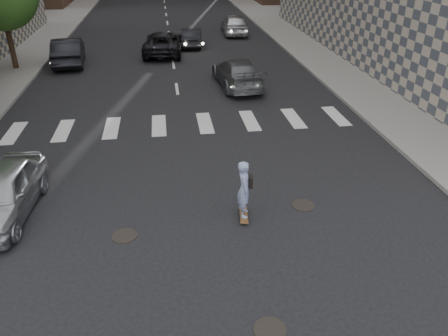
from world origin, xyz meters
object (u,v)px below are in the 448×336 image
(traffic_car_b, at_px, (237,73))
(traffic_car_c, at_px, (163,43))
(traffic_car_a, at_px, (68,51))
(traffic_car_d, at_px, (234,24))
(skateboarder, at_px, (245,189))
(traffic_car_e, at_px, (192,37))
(silver_sedan, at_px, (2,193))

(traffic_car_b, xyz_separation_m, traffic_car_c, (-3.82, 7.90, 0.01))
(traffic_car_a, relative_size, traffic_car_d, 1.05)
(traffic_car_b, distance_m, traffic_car_d, 14.16)
(skateboarder, distance_m, traffic_car_c, 20.35)
(skateboarder, distance_m, traffic_car_a, 19.99)
(traffic_car_a, height_order, traffic_car_e, traffic_car_a)
(traffic_car_b, relative_size, traffic_car_e, 1.29)
(skateboarder, bearing_deg, silver_sedan, 177.98)
(silver_sedan, bearing_deg, traffic_car_a, 97.35)
(traffic_car_d, bearing_deg, silver_sedan, 69.42)
(skateboarder, height_order, traffic_car_c, skateboarder)
(skateboarder, distance_m, traffic_car_e, 22.36)
(skateboarder, relative_size, traffic_car_d, 0.38)
(traffic_car_d, bearing_deg, traffic_car_e, 49.15)
(skateboarder, height_order, traffic_car_d, skateboarder)
(traffic_car_a, height_order, traffic_car_b, traffic_car_a)
(traffic_car_b, bearing_deg, traffic_car_e, -84.32)
(traffic_car_b, distance_m, traffic_car_e, 10.15)
(traffic_car_a, height_order, traffic_car_d, traffic_car_a)
(silver_sedan, xyz_separation_m, traffic_car_b, (8.78, 11.20, 0.01))
(traffic_car_a, distance_m, traffic_car_d, 14.31)
(silver_sedan, relative_size, traffic_car_a, 0.85)
(traffic_car_d, bearing_deg, skateboarder, 84.18)
(traffic_car_c, bearing_deg, traffic_car_e, -130.15)
(traffic_car_c, distance_m, traffic_car_e, 2.97)
(skateboarder, xyz_separation_m, traffic_car_d, (3.97, 26.36, -0.14))
(traffic_car_a, relative_size, traffic_car_c, 0.93)
(traffic_car_c, relative_size, traffic_car_d, 1.13)
(silver_sedan, distance_m, traffic_car_a, 17.23)
(traffic_car_c, distance_m, traffic_car_d, 8.49)
(silver_sedan, xyz_separation_m, traffic_car_d, (10.87, 25.20, 0.09))
(skateboarder, xyz_separation_m, traffic_car_e, (0.16, 22.36, -0.30))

